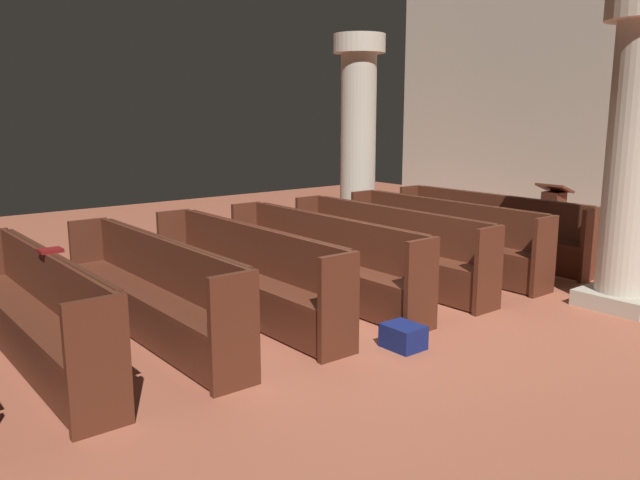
% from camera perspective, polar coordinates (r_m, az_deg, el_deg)
% --- Properties ---
extents(ground_plane, '(19.20, 19.20, 0.00)m').
position_cam_1_polar(ground_plane, '(6.99, 2.38, -6.81)').
color(ground_plane, '#AD5B42').
extents(back_wall, '(10.00, 0.16, 4.50)m').
position_cam_1_polar(back_wall, '(11.59, 26.19, 10.59)').
color(back_wall, beige).
rests_on(back_wall, ground).
extents(pew_row_0, '(3.26, 0.46, 0.96)m').
position_cam_1_polar(pew_row_0, '(9.87, 14.85, 1.24)').
color(pew_row_0, '#562819').
rests_on(pew_row_0, ground).
extents(pew_row_1, '(3.26, 0.46, 0.96)m').
position_cam_1_polar(pew_row_1, '(9.04, 10.79, 0.51)').
color(pew_row_1, '#562819').
rests_on(pew_row_1, ground).
extents(pew_row_2, '(3.26, 0.47, 0.96)m').
position_cam_1_polar(pew_row_2, '(8.27, 5.95, -0.36)').
color(pew_row_2, '#562819').
rests_on(pew_row_2, ground).
extents(pew_row_3, '(3.26, 0.46, 0.96)m').
position_cam_1_polar(pew_row_3, '(7.56, 0.16, -1.40)').
color(pew_row_3, '#562819').
rests_on(pew_row_3, ground).
extents(pew_row_4, '(3.26, 0.46, 0.96)m').
position_cam_1_polar(pew_row_4, '(6.96, -6.72, -2.61)').
color(pew_row_4, '#562819').
rests_on(pew_row_4, ground).
extents(pew_row_5, '(3.26, 0.47, 0.96)m').
position_cam_1_polar(pew_row_5, '(6.48, -14.79, -3.98)').
color(pew_row_5, '#562819').
rests_on(pew_row_5, ground).
extents(pew_row_6, '(3.26, 0.46, 0.96)m').
position_cam_1_polar(pew_row_6, '(6.14, -23.97, -5.43)').
color(pew_row_6, '#562819').
rests_on(pew_row_6, ground).
extents(pillar_aisle_side, '(0.86, 0.86, 3.41)m').
position_cam_1_polar(pillar_aisle_side, '(7.81, 26.20, 7.27)').
color(pillar_aisle_side, '#B6AD9A').
rests_on(pillar_aisle_side, ground).
extents(pillar_far_side, '(0.86, 0.86, 3.41)m').
position_cam_1_polar(pillar_far_side, '(10.94, 3.41, 9.25)').
color(pillar_far_side, '#B6AD9A').
rests_on(pillar_far_side, ground).
extents(lectern, '(0.48, 0.45, 1.08)m').
position_cam_1_polar(lectern, '(10.68, 19.91, 1.39)').
color(lectern, '#411E13').
rests_on(lectern, ground).
extents(hymn_book, '(0.15, 0.19, 0.03)m').
position_cam_1_polar(hymn_book, '(6.13, -22.82, -0.87)').
color(hymn_book, maroon).
rests_on(hymn_book, pew_row_6).
extents(kneeler_box_navy, '(0.36, 0.30, 0.22)m').
position_cam_1_polar(kneeler_box_navy, '(6.11, 7.41, -8.49)').
color(kneeler_box_navy, navy).
rests_on(kneeler_box_navy, ground).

